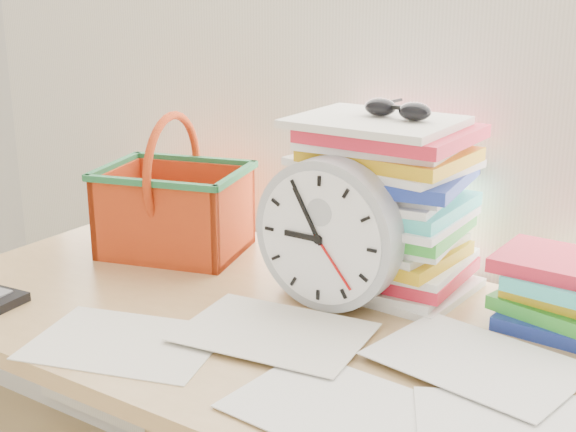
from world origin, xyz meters
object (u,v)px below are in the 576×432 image
Objects in this scene: paper_stack at (382,204)px; basket at (174,185)px; desk at (299,362)px; clock at (328,234)px.

paper_stack is 1.11× the size of basket.
basket is at bearing 159.29° from desk.
paper_stack reaches higher than basket.
desk is at bearing -36.95° from basket.
basket is (-0.41, 0.15, 0.22)m from desk.
basket reaches higher than clock.
desk is 5.27× the size of clock.
clock is 0.42m from basket.
paper_stack is at bearing 80.88° from desk.
desk is at bearing -99.12° from paper_stack.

